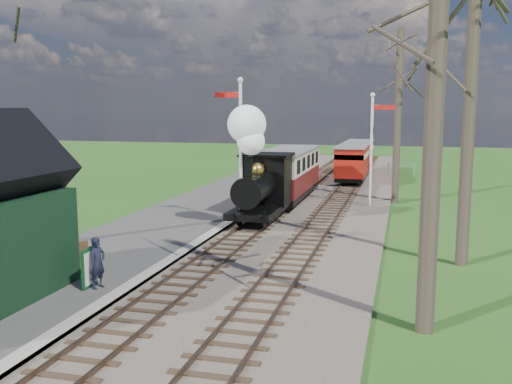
# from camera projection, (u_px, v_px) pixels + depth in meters

# --- Properties ---
(distant_hills) EXTENTS (114.40, 48.00, 22.02)m
(distant_hills) POSITION_uv_depth(u_px,v_px,m) (363.00, 276.00, 72.32)
(distant_hills) COLOR #385B23
(distant_hills) RESTS_ON ground
(ballast_bed) EXTENTS (8.00, 60.00, 0.10)m
(ballast_bed) POSITION_uv_depth(u_px,v_px,m) (310.00, 204.00, 29.42)
(ballast_bed) COLOR brown
(ballast_bed) RESTS_ON ground
(track_near) EXTENTS (1.60, 60.00, 0.15)m
(track_near) POSITION_uv_depth(u_px,v_px,m) (286.00, 202.00, 29.74)
(track_near) COLOR brown
(track_near) RESTS_ON ground
(track_far) EXTENTS (1.60, 60.00, 0.15)m
(track_far) POSITION_uv_depth(u_px,v_px,m) (336.00, 204.00, 29.08)
(track_far) COLOR brown
(track_far) RESTS_ON ground
(platform) EXTENTS (5.00, 44.00, 0.20)m
(platform) POSITION_uv_depth(u_px,v_px,m) (160.00, 230.00, 22.96)
(platform) COLOR #474442
(platform) RESTS_ON ground
(coping_strip) EXTENTS (0.40, 44.00, 0.21)m
(coping_strip) POSITION_uv_depth(u_px,v_px,m) (215.00, 233.00, 22.38)
(coping_strip) COLOR #B2AD9E
(coping_strip) RESTS_ON ground
(semaphore_near) EXTENTS (1.22, 0.24, 6.22)m
(semaphore_near) POSITION_uv_depth(u_px,v_px,m) (239.00, 141.00, 23.67)
(semaphore_near) COLOR silver
(semaphore_near) RESTS_ON ground
(semaphore_far) EXTENTS (1.22, 0.24, 5.72)m
(semaphore_far) POSITION_uv_depth(u_px,v_px,m) (373.00, 141.00, 28.16)
(semaphore_far) COLOR silver
(semaphore_far) RESTS_ON ground
(bare_trees) EXTENTS (15.51, 22.39, 12.00)m
(bare_trees) POSITION_uv_depth(u_px,v_px,m) (250.00, 100.00, 17.27)
(bare_trees) COLOR #382D23
(bare_trees) RESTS_ON ground
(fence_line) EXTENTS (12.60, 0.08, 1.00)m
(fence_line) POSITION_uv_depth(u_px,v_px,m) (327.00, 167.00, 42.99)
(fence_line) COLOR slate
(fence_line) RESTS_ON ground
(locomotive) EXTENTS (1.96, 4.57, 4.90)m
(locomotive) POSITION_uv_depth(u_px,v_px,m) (259.00, 173.00, 24.04)
(locomotive) COLOR black
(locomotive) RESTS_ON ground
(coach) EXTENTS (2.28, 7.83, 2.40)m
(coach) POSITION_uv_depth(u_px,v_px,m) (288.00, 172.00, 29.93)
(coach) COLOR black
(coach) RESTS_ON ground
(red_carriage_a) EXTENTS (1.93, 4.78, 2.03)m
(red_carriage_a) POSITION_uv_depth(u_px,v_px,m) (352.00, 163.00, 37.27)
(red_carriage_a) COLOR black
(red_carriage_a) RESTS_ON ground
(red_carriage_b) EXTENTS (1.93, 4.78, 2.03)m
(red_carriage_b) POSITION_uv_depth(u_px,v_px,m) (359.00, 156.00, 42.53)
(red_carriage_b) COLOR black
(red_carriage_b) RESTS_ON ground
(sign_board) EXTENTS (0.14, 0.74, 1.08)m
(sign_board) POSITION_uv_depth(u_px,v_px,m) (89.00, 268.00, 15.26)
(sign_board) COLOR #0E441F
(sign_board) RESTS_ON platform
(bench) EXTENTS (1.05, 1.61, 0.89)m
(bench) POSITION_uv_depth(u_px,v_px,m) (67.00, 262.00, 16.25)
(bench) COLOR #4C311B
(bench) RESTS_ON platform
(person) EXTENTS (0.44, 0.57, 1.38)m
(person) POSITION_uv_depth(u_px,v_px,m) (98.00, 263.00, 15.16)
(person) COLOR black
(person) RESTS_ON platform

